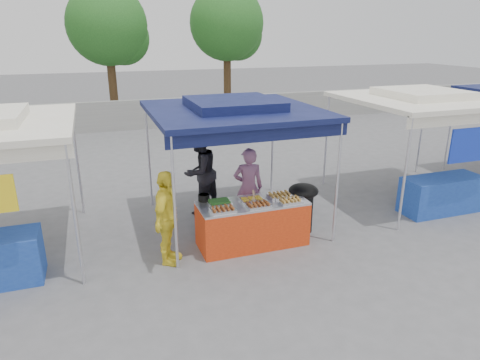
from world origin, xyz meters
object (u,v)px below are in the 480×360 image
object	(u,v)px
cooking_pot	(204,197)
wok_burner	(303,203)
helper_man	(200,172)
customer_person	(167,218)
vendor_woman	(248,188)
vendor_table	(252,223)

from	to	relation	value
cooking_pot	wok_burner	distance (m)	2.00
helper_man	customer_person	size ratio (longest dim) A/B	1.12
wok_burner	vendor_woman	xyz separation A→B (m)	(-0.93, 0.60, 0.24)
vendor_table	cooking_pot	bearing A→B (deg)	156.06
vendor_table	vendor_woman	distance (m)	0.94
cooking_pot	helper_man	bearing A→B (deg)	78.63
cooking_pot	customer_person	world-z (taller)	customer_person
vendor_woman	helper_man	size ratio (longest dim) A/B	0.89
cooking_pot	vendor_woman	distance (m)	1.14
helper_man	customer_person	bearing A→B (deg)	25.03
vendor_table	customer_person	world-z (taller)	customer_person
wok_burner	helper_man	distance (m)	2.34
vendor_table	cooking_pot	size ratio (longest dim) A/B	9.43
wok_burner	customer_person	xyz separation A→B (m)	(-2.75, -0.38, 0.24)
cooking_pot	wok_burner	xyz separation A→B (m)	(1.97, -0.14, -0.33)
vendor_table	cooking_pot	distance (m)	1.02
wok_burner	helper_man	bearing A→B (deg)	129.01
vendor_table	wok_burner	world-z (taller)	wok_burner
vendor_woman	helper_man	world-z (taller)	helper_man
vendor_woman	customer_person	size ratio (longest dim) A/B	1.00
vendor_table	wok_burner	xyz separation A→B (m)	(1.15, 0.22, 0.16)
vendor_table	helper_man	bearing A→B (deg)	105.98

